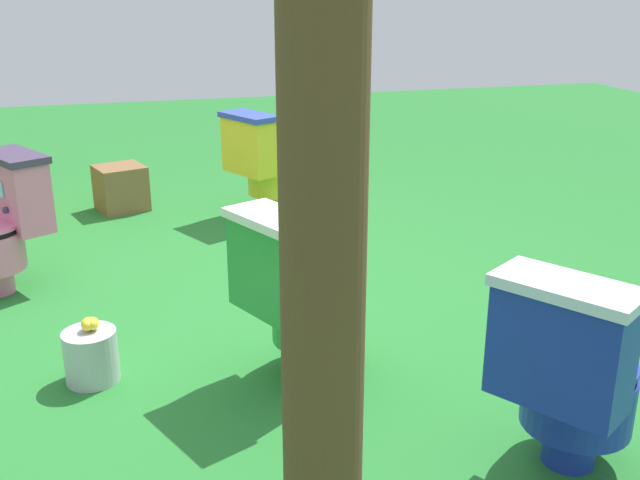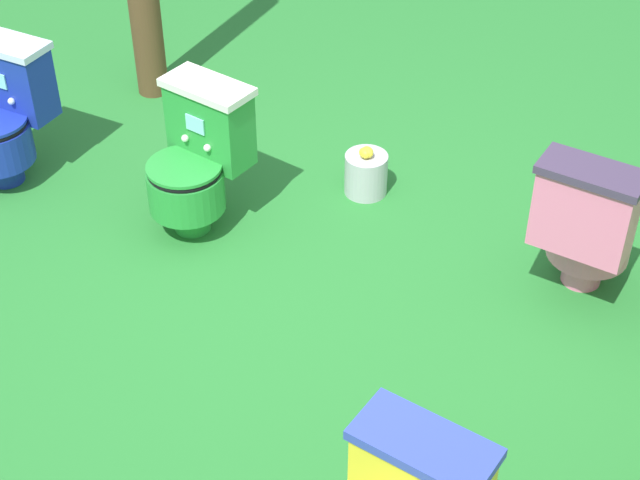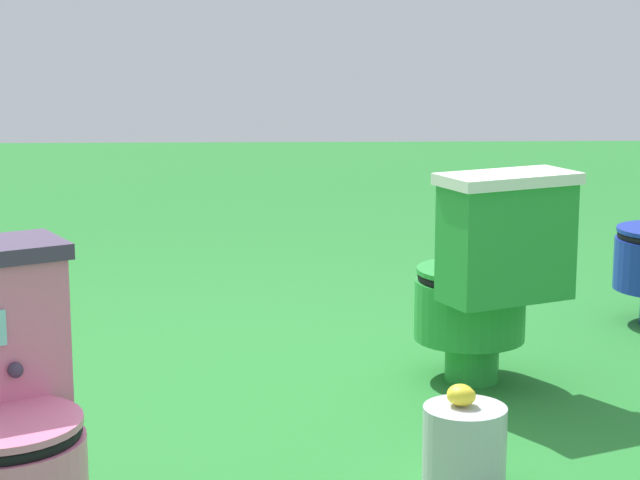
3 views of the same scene
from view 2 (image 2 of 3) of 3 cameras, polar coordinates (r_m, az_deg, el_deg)
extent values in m
plane|color=#26752D|center=(4.54, -1.04, -3.04)|extent=(14.00, 14.00, 0.00)
cylinder|color=green|center=(4.92, -7.34, 1.36)|extent=(0.24, 0.24, 0.14)
cylinder|color=green|center=(4.81, -7.66, 2.87)|extent=(0.49, 0.49, 0.20)
torus|color=black|center=(4.74, -7.77, 3.97)|extent=(0.47, 0.47, 0.04)
cylinder|color=white|center=(4.77, -7.72, 3.45)|extent=(0.32, 0.32, 0.01)
cube|color=green|center=(4.78, -6.30, 6.59)|extent=(0.45, 0.34, 0.37)
cube|color=white|center=(4.68, -6.48, 8.70)|extent=(0.48, 0.37, 0.04)
cube|color=#8CE0E5|center=(4.69, -7.16, 6.57)|extent=(0.10, 0.05, 0.08)
cylinder|color=green|center=(4.73, -7.79, 4.19)|extent=(0.48, 0.48, 0.02)
sphere|color=white|center=(4.70, -6.46, 5.26)|extent=(0.04, 0.04, 0.04)
sphere|color=white|center=(4.78, -7.73, 5.78)|extent=(0.04, 0.04, 0.04)
cube|color=#3347B2|center=(3.02, 5.99, -11.52)|extent=(0.48, 0.38, 0.04)
cylinder|color=pink|center=(4.72, 14.78, -1.58)|extent=(0.24, 0.24, 0.14)
cylinder|color=pink|center=(4.63, 15.20, 0.17)|extent=(0.50, 0.50, 0.20)
torus|color=black|center=(4.57, 15.43, 1.27)|extent=(0.48, 0.48, 0.04)
cylinder|color=#3F334C|center=(4.60, 15.32, 0.76)|extent=(0.33, 0.33, 0.01)
cube|color=pink|center=(4.32, 14.90, 1.54)|extent=(0.45, 0.36, 0.37)
cube|color=#3F334C|center=(4.21, 15.34, 3.75)|extent=(0.48, 0.40, 0.04)
cube|color=#8CE0E5|center=(4.37, 15.44, 2.73)|extent=(0.10, 0.06, 0.08)
cylinder|color=pink|center=(4.55, 15.47, 1.49)|extent=(0.49, 0.49, 0.02)
sphere|color=#3F334C|center=(4.45, 14.41, 2.00)|extent=(0.04, 0.04, 0.04)
sphere|color=#3F334C|center=(4.42, 16.09, 1.42)|extent=(0.04, 0.04, 0.04)
cylinder|color=#192D9E|center=(5.46, -17.55, 3.91)|extent=(0.25, 0.25, 0.14)
cube|color=#192D9E|center=(5.35, -17.16, 8.73)|extent=(0.45, 0.38, 0.37)
cube|color=silver|center=(5.26, -17.58, 10.65)|extent=(0.48, 0.42, 0.04)
sphere|color=silver|center=(5.27, -17.24, 7.59)|extent=(0.04, 0.04, 0.04)
cylinder|color=#B7B7BF|center=(5.11, 2.65, 3.80)|extent=(0.22, 0.22, 0.22)
ellipsoid|color=yellow|center=(5.02, 2.74, 5.07)|extent=(0.07, 0.05, 0.05)
ellipsoid|color=yellow|center=(5.01, 2.57, 4.99)|extent=(0.07, 0.05, 0.05)
ellipsoid|color=yellow|center=(5.02, 2.74, 5.03)|extent=(0.07, 0.05, 0.05)
camera|label=1|loc=(6.90, -12.33, 25.65)|focal=41.67mm
camera|label=3|loc=(6.36, 30.66, 17.56)|focal=68.71mm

